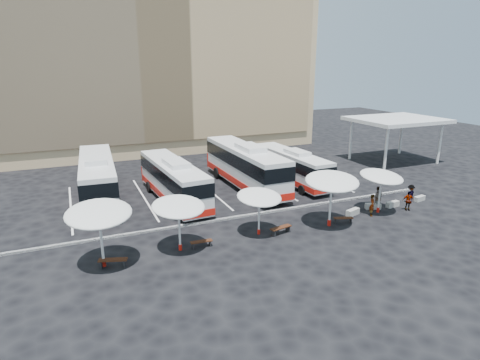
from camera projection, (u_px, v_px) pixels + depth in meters
name	position (u px, v px, depth m)	size (l,w,h in m)	color
ground	(243.00, 219.00, 30.40)	(120.00, 120.00, 0.00)	black
sandstone_building	(150.00, 53.00, 54.91)	(42.00, 18.25, 29.60)	tan
service_canopy	(397.00, 121.00, 46.92)	(10.00, 8.00, 5.20)	silver
curb_divider	(241.00, 216.00, 30.82)	(34.00, 0.25, 0.15)	black
bay_lines	(209.00, 190.00, 37.45)	(24.15, 12.00, 0.01)	white
bus_0	(98.00, 177.00, 34.08)	(3.50, 12.98, 4.08)	silver
bus_1	(173.00, 180.00, 33.91)	(3.38, 12.03, 3.77)	silver
bus_2	(245.00, 165.00, 37.77)	(3.28, 13.46, 4.26)	silver
bus_3	(291.00, 166.00, 39.13)	(2.88, 10.95, 3.45)	silver
sunshade_0	(99.00, 214.00, 22.53)	(3.81, 3.86, 3.86)	silver
sunshade_1	(178.00, 207.00, 24.64)	(3.89, 3.93, 3.44)	silver
sunshade_2	(259.00, 197.00, 27.06)	(3.33, 3.37, 3.19)	silver
sunshade_3	(332.00, 181.00, 28.33)	(5.00, 5.02, 3.97)	silver
sunshade_4	(381.00, 177.00, 31.06)	(3.99, 4.02, 3.45)	silver
wood_bench_0	(113.00, 261.00, 23.24)	(1.70, 0.93, 0.50)	black
wood_bench_1	(201.00, 242.00, 25.77)	(1.44, 0.46, 0.43)	black
wood_bench_2	(281.00, 229.00, 27.76)	(1.71, 0.77, 0.51)	black
wood_bench_3	(343.00, 219.00, 29.65)	(1.46, 0.82, 0.43)	black
conc_bench_0	(353.00, 212.00, 31.24)	(1.26, 0.42, 0.47)	gray
conc_bench_1	(373.00, 206.00, 32.53)	(1.25, 0.42, 0.47)	gray
conc_bench_2	(393.00, 204.00, 33.00)	(1.22, 0.41, 0.46)	gray
conc_bench_3	(420.00, 198.00, 34.44)	(1.12, 0.37, 0.42)	gray
passenger_0	(372.00, 205.00, 30.94)	(0.62, 0.41, 1.71)	black
passenger_1	(378.00, 197.00, 32.50)	(0.90, 0.70, 1.85)	black
passenger_2	(408.00, 201.00, 32.10)	(0.94, 0.39, 1.60)	black
passenger_3	(410.00, 194.00, 33.64)	(1.05, 0.61, 1.63)	black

